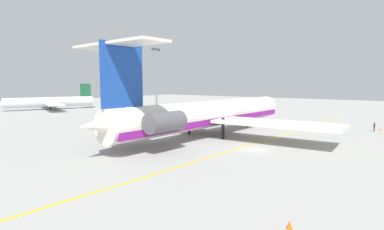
# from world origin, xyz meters

# --- Properties ---
(ground) EXTENTS (281.28, 281.28, 0.00)m
(ground) POSITION_xyz_m (0.00, 0.00, 0.00)
(ground) COLOR #9E9E99
(main_jetliner) EXTENTS (48.51, 43.10, 14.13)m
(main_jetliner) POSITION_xyz_m (4.23, 11.30, 3.85)
(main_jetliner) COLOR silver
(main_jetliner) RESTS_ON ground
(airliner_mid_left) EXTENTS (28.78, 28.89, 8.84)m
(airliner_mid_left) POSITION_xyz_m (13.94, 83.73, 2.60)
(airliner_mid_left) COLOR silver
(airliner_mid_left) RESTS_ON ground
(ground_crew_near_nose) EXTENTS (0.36, 0.30, 1.73)m
(ground_crew_near_nose) POSITION_xyz_m (27.75, -10.91, 1.09)
(ground_crew_near_nose) COLOR black
(ground_crew_near_nose) RESTS_ON ground
(ground_crew_near_tail) EXTENTS (0.34, 0.33, 1.74)m
(ground_crew_near_tail) POSITION_xyz_m (29.67, 25.65, 1.10)
(ground_crew_near_tail) COLOR black
(ground_crew_near_tail) RESTS_ON ground
(safety_cone_nose) EXTENTS (0.40, 0.40, 0.55)m
(safety_cone_nose) POSITION_xyz_m (29.73, -11.65, 0.28)
(safety_cone_nose) COLOR #EA590F
(safety_cone_nose) RESTS_ON ground
(safety_cone_wingtip) EXTENTS (0.40, 0.40, 0.55)m
(safety_cone_wingtip) POSITION_xyz_m (32.16, 31.05, 0.28)
(safety_cone_wingtip) COLOR #EA590F
(safety_cone_wingtip) RESTS_ON ground
(safety_cone_tail) EXTENTS (0.40, 0.40, 0.55)m
(safety_cone_tail) POSITION_xyz_m (-19.65, -11.90, 0.28)
(safety_cone_tail) COLOR #EA590F
(safety_cone_tail) RESTS_ON ground
(taxiway_centreline) EXTENTS (89.30, 5.23, 0.01)m
(taxiway_centreline) POSITION_xyz_m (5.59, 1.75, 0.00)
(taxiway_centreline) COLOR gold
(taxiway_centreline) RESTS_ON ground
(light_mast) EXTENTS (4.00, 0.70, 21.91)m
(light_mast) POSITION_xyz_m (45.14, 62.64, 12.14)
(light_mast) COLOR slate
(light_mast) RESTS_ON ground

